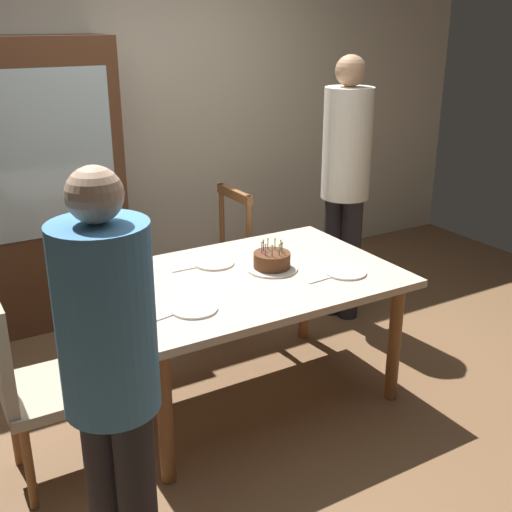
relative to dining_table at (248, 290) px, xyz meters
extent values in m
plane|color=brown|center=(0.00, 0.00, -0.65)|extent=(6.40, 6.40, 0.00)
cube|color=beige|center=(0.00, 1.85, 0.65)|extent=(6.40, 0.10, 2.60)
cube|color=beige|center=(0.00, 0.00, 0.06)|extent=(1.54, 1.06, 0.04)
cylinder|color=brown|center=(-0.67, -0.43, -0.30)|extent=(0.07, 0.07, 0.69)
cylinder|color=brown|center=(0.67, -0.43, -0.30)|extent=(0.07, 0.07, 0.69)
cylinder|color=brown|center=(-0.67, 0.43, -0.30)|extent=(0.07, 0.07, 0.69)
cylinder|color=brown|center=(0.67, 0.43, -0.30)|extent=(0.07, 0.07, 0.69)
cylinder|color=silver|center=(0.16, 0.01, 0.09)|extent=(0.28, 0.28, 0.01)
cylinder|color=#563019|center=(0.16, 0.01, 0.14)|extent=(0.20, 0.20, 0.08)
cylinder|color=#66CC72|center=(0.21, 0.01, 0.20)|extent=(0.01, 0.01, 0.05)
sphere|color=#FFC64C|center=(0.21, 0.01, 0.24)|extent=(0.01, 0.01, 0.01)
cylinder|color=#66CC72|center=(0.20, 0.05, 0.20)|extent=(0.01, 0.01, 0.05)
sphere|color=#FFC64C|center=(0.20, 0.05, 0.24)|extent=(0.01, 0.01, 0.01)
cylinder|color=#66CC72|center=(0.16, 0.07, 0.20)|extent=(0.01, 0.01, 0.05)
sphere|color=#FFC64C|center=(0.16, 0.07, 0.24)|extent=(0.01, 0.01, 0.01)
cylinder|color=#4C7FE5|center=(0.13, 0.06, 0.20)|extent=(0.01, 0.01, 0.05)
sphere|color=#FFC64C|center=(0.13, 0.06, 0.24)|extent=(0.01, 0.01, 0.01)
cylinder|color=#D872CC|center=(0.11, 0.03, 0.20)|extent=(0.01, 0.01, 0.05)
sphere|color=#FFC64C|center=(0.11, 0.03, 0.24)|extent=(0.01, 0.01, 0.01)
cylinder|color=#D872CC|center=(0.10, -0.01, 0.20)|extent=(0.01, 0.01, 0.05)
sphere|color=#FFC64C|center=(0.10, -0.01, 0.24)|extent=(0.01, 0.01, 0.01)
cylinder|color=#4C7FE5|center=(0.13, -0.04, 0.20)|extent=(0.01, 0.01, 0.05)
sphere|color=#FFC64C|center=(0.13, -0.04, 0.24)|extent=(0.01, 0.01, 0.01)
cylinder|color=#D872CC|center=(0.17, -0.04, 0.20)|extent=(0.01, 0.01, 0.05)
sphere|color=#FFC64C|center=(0.17, -0.04, 0.24)|extent=(0.01, 0.01, 0.01)
cylinder|color=#66CC72|center=(0.19, -0.03, 0.20)|extent=(0.01, 0.01, 0.05)
sphere|color=#FFC64C|center=(0.19, -0.03, 0.24)|extent=(0.01, 0.01, 0.01)
cylinder|color=silver|center=(-0.42, -0.24, 0.09)|extent=(0.22, 0.22, 0.01)
cylinder|color=silver|center=(-0.08, 0.24, 0.09)|extent=(0.22, 0.22, 0.01)
cylinder|color=silver|center=(0.46, -0.24, 0.09)|extent=(0.22, 0.22, 0.01)
cube|color=silver|center=(-0.58, -0.25, 0.09)|extent=(0.18, 0.05, 0.01)
cube|color=silver|center=(-0.24, 0.24, 0.09)|extent=(0.18, 0.02, 0.01)
cube|color=silver|center=(0.30, -0.25, 0.09)|extent=(0.18, 0.03, 0.01)
cube|color=tan|center=(0.19, 0.85, -0.20)|extent=(0.45, 0.45, 0.05)
cylinder|color=brown|center=(0.02, 1.02, -0.43)|extent=(0.04, 0.04, 0.42)
cylinder|color=brown|center=(0.02, 0.68, -0.43)|extent=(0.04, 0.04, 0.42)
cylinder|color=brown|center=(0.36, 1.02, -0.43)|extent=(0.04, 0.04, 0.42)
cylinder|color=brown|center=(0.36, 0.68, -0.43)|extent=(0.04, 0.04, 0.42)
cylinder|color=brown|center=(0.39, 1.03, 0.05)|extent=(0.04, 0.04, 0.50)
cylinder|color=brown|center=(0.39, 0.67, 0.05)|extent=(0.04, 0.04, 0.50)
cube|color=brown|center=(0.39, 0.85, 0.27)|extent=(0.05, 0.40, 0.06)
cube|color=tan|center=(-1.07, -0.13, -0.20)|extent=(0.45, 0.45, 0.05)
cylinder|color=brown|center=(-0.90, -0.30, -0.43)|extent=(0.04, 0.04, 0.42)
cylinder|color=brown|center=(-0.90, 0.04, -0.43)|extent=(0.04, 0.04, 0.42)
cylinder|color=brown|center=(-1.24, -0.29, -0.43)|extent=(0.04, 0.04, 0.42)
cylinder|color=brown|center=(-1.24, 0.05, -0.43)|extent=(0.04, 0.04, 0.42)
cylinder|color=#262328|center=(-0.98, -0.92, -0.26)|extent=(0.14, 0.14, 0.77)
cylinder|color=#262328|center=(-1.06, -0.82, -0.26)|extent=(0.14, 0.14, 0.77)
cylinder|color=#4C8CC6|center=(-1.02, -0.87, 0.45)|extent=(0.32, 0.32, 0.65)
sphere|color=#D8AD8C|center=(-1.02, -0.87, 0.86)|extent=(0.18, 0.18, 0.18)
cylinder|color=#262328|center=(1.05, 0.64, -0.21)|extent=(0.14, 0.14, 0.87)
cylinder|color=#262328|center=(1.12, 0.52, -0.21)|extent=(0.14, 0.14, 0.87)
cylinder|color=silver|center=(1.09, 0.58, 0.58)|extent=(0.32, 0.32, 0.72)
sphere|color=tan|center=(1.09, 0.58, 1.04)|extent=(0.20, 0.20, 0.20)
cube|color=#56331E|center=(-0.71, 1.56, 0.30)|extent=(1.10, 0.44, 1.90)
cube|color=silver|center=(-0.71, 1.34, 0.55)|extent=(0.93, 0.01, 1.04)
camera|label=1|loc=(-1.55, -2.69, 1.36)|focal=44.82mm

